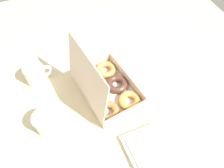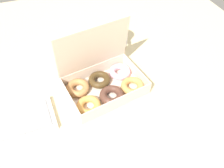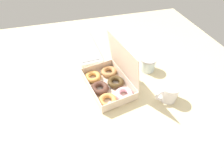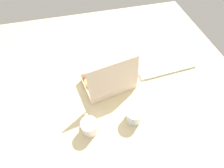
# 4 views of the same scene
# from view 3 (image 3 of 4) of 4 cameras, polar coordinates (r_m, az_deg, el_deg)

# --- Properties ---
(ground_plane) EXTENTS (1.80, 1.80, 0.02)m
(ground_plane) POSITION_cam_3_polar(r_m,az_deg,el_deg) (1.02, 0.50, -0.89)
(ground_plane) COLOR beige
(donut_box) EXTENTS (0.35, 0.27, 0.27)m
(donut_box) POSITION_cam_3_polar(r_m,az_deg,el_deg) (0.98, -0.90, 0.51)
(donut_box) COLOR beige
(donut_box) RESTS_ON ground_plane
(keyboard) EXTENTS (0.42, 0.18, 0.02)m
(keyboard) POSITION_cam_3_polar(r_m,az_deg,el_deg) (1.32, -8.77, 11.89)
(keyboard) COLOR white
(keyboard) RESTS_ON ground_plane
(coffee_mug) EXTENTS (0.09, 0.13, 0.09)m
(coffee_mug) POSITION_cam_3_polar(r_m,az_deg,el_deg) (0.96, 17.93, -2.72)
(coffee_mug) COLOR white
(coffee_mug) RESTS_ON ground_plane
(glass_jar) EXTENTS (0.10, 0.10, 0.08)m
(glass_jar) POSITION_cam_3_polar(r_m,az_deg,el_deg) (1.11, 11.58, 6.45)
(glass_jar) COLOR silver
(glass_jar) RESTS_ON ground_plane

